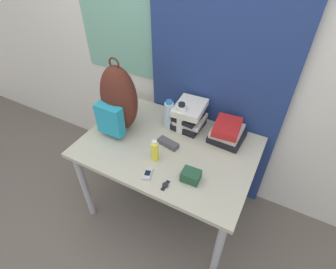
{
  "coord_description": "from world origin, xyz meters",
  "views": [
    {
      "loc": [
        0.62,
        -0.75,
        1.95
      ],
      "look_at": [
        0.0,
        0.41,
        0.82
      ],
      "focal_mm": 28.0,
      "sensor_mm": 36.0,
      "label": 1
    }
  ],
  "objects_px": {
    "book_stack_left": "(189,116)",
    "book_stack_center": "(227,132)",
    "wristwatch": "(165,185)",
    "sunscreen_bottle": "(155,151)",
    "sunglasses_case": "(169,143)",
    "cell_phone": "(148,174)",
    "backpack": "(118,101)",
    "camera_pouch": "(191,176)",
    "water_bottle": "(169,115)",
    "sports_bottle": "(181,119)"
  },
  "relations": [
    {
      "from": "book_stack_center",
      "to": "camera_pouch",
      "type": "distance_m",
      "value": 0.46
    },
    {
      "from": "book_stack_left",
      "to": "sunscreen_bottle",
      "type": "relative_size",
      "value": 1.74
    },
    {
      "from": "wristwatch",
      "to": "sunscreen_bottle",
      "type": "bearing_deg",
      "value": 135.01
    },
    {
      "from": "book_stack_left",
      "to": "sports_bottle",
      "type": "height_order",
      "value": "sports_bottle"
    },
    {
      "from": "book_stack_left",
      "to": "sports_bottle",
      "type": "relative_size",
      "value": 1.1
    },
    {
      "from": "book_stack_left",
      "to": "sunglasses_case",
      "type": "height_order",
      "value": "book_stack_left"
    },
    {
      "from": "backpack",
      "to": "camera_pouch",
      "type": "bearing_deg",
      "value": -17.82
    },
    {
      "from": "book_stack_left",
      "to": "wristwatch",
      "type": "bearing_deg",
      "value": -78.69
    },
    {
      "from": "backpack",
      "to": "sunscreen_bottle",
      "type": "relative_size",
      "value": 3.53
    },
    {
      "from": "sunglasses_case",
      "to": "cell_phone",
      "type": "bearing_deg",
      "value": -88.02
    },
    {
      "from": "book_stack_left",
      "to": "backpack",
      "type": "bearing_deg",
      "value": -150.1
    },
    {
      "from": "book_stack_left",
      "to": "book_stack_center",
      "type": "xyz_separation_m",
      "value": [
        0.29,
        -0.0,
        -0.03
      ]
    },
    {
      "from": "wristwatch",
      "to": "cell_phone",
      "type": "bearing_deg",
      "value": 170.46
    },
    {
      "from": "backpack",
      "to": "water_bottle",
      "type": "bearing_deg",
      "value": 29.48
    },
    {
      "from": "sunglasses_case",
      "to": "camera_pouch",
      "type": "height_order",
      "value": "camera_pouch"
    },
    {
      "from": "backpack",
      "to": "camera_pouch",
      "type": "height_order",
      "value": "backpack"
    },
    {
      "from": "sunscreen_bottle",
      "to": "camera_pouch",
      "type": "distance_m",
      "value": 0.28
    },
    {
      "from": "book_stack_left",
      "to": "book_stack_center",
      "type": "distance_m",
      "value": 0.29
    },
    {
      "from": "sports_bottle",
      "to": "wristwatch",
      "type": "height_order",
      "value": "sports_bottle"
    },
    {
      "from": "backpack",
      "to": "cell_phone",
      "type": "bearing_deg",
      "value": -36.49
    },
    {
      "from": "backpack",
      "to": "wristwatch",
      "type": "xyz_separation_m",
      "value": [
        0.54,
        -0.32,
        -0.23
      ]
    },
    {
      "from": "cell_phone",
      "to": "sunglasses_case",
      "type": "distance_m",
      "value": 0.29
    },
    {
      "from": "sunscreen_bottle",
      "to": "cell_phone",
      "type": "relative_size",
      "value": 1.56
    },
    {
      "from": "backpack",
      "to": "book_stack_left",
      "type": "height_order",
      "value": "backpack"
    },
    {
      "from": "water_bottle",
      "to": "cell_phone",
      "type": "bearing_deg",
      "value": -77.68
    },
    {
      "from": "cell_phone",
      "to": "wristwatch",
      "type": "height_order",
      "value": "cell_phone"
    },
    {
      "from": "sunglasses_case",
      "to": "book_stack_left",
      "type": "bearing_deg",
      "value": 83.03
    },
    {
      "from": "water_bottle",
      "to": "backpack",
      "type": "bearing_deg",
      "value": -150.52
    },
    {
      "from": "water_bottle",
      "to": "camera_pouch",
      "type": "xyz_separation_m",
      "value": [
        0.35,
        -0.38,
        -0.08
      ]
    },
    {
      "from": "sunscreen_bottle",
      "to": "camera_pouch",
      "type": "bearing_deg",
      "value": -10.08
    },
    {
      "from": "sunglasses_case",
      "to": "book_stack_center",
      "type": "bearing_deg",
      "value": 37.92
    },
    {
      "from": "book_stack_center",
      "to": "wristwatch",
      "type": "relative_size",
      "value": 3.11
    },
    {
      "from": "book_stack_left",
      "to": "cell_phone",
      "type": "height_order",
      "value": "book_stack_left"
    },
    {
      "from": "wristwatch",
      "to": "sunglasses_case",
      "type": "bearing_deg",
      "value": 114.8
    },
    {
      "from": "water_bottle",
      "to": "sports_bottle",
      "type": "distance_m",
      "value": 0.1
    },
    {
      "from": "wristwatch",
      "to": "sports_bottle",
      "type": "bearing_deg",
      "value": 105.81
    },
    {
      "from": "sports_bottle",
      "to": "sunscreen_bottle",
      "type": "distance_m",
      "value": 0.33
    },
    {
      "from": "sunglasses_case",
      "to": "camera_pouch",
      "type": "bearing_deg",
      "value": -38.04
    },
    {
      "from": "book_stack_left",
      "to": "sunscreen_bottle",
      "type": "xyz_separation_m",
      "value": [
        -0.05,
        -0.41,
        -0.03
      ]
    },
    {
      "from": "cell_phone",
      "to": "wristwatch",
      "type": "xyz_separation_m",
      "value": [
        0.13,
        -0.02,
        -0.0
      ]
    },
    {
      "from": "cell_phone",
      "to": "sunglasses_case",
      "type": "bearing_deg",
      "value": 91.98
    },
    {
      "from": "backpack",
      "to": "sunglasses_case",
      "type": "bearing_deg",
      "value": -1.36
    },
    {
      "from": "book_stack_center",
      "to": "sports_bottle",
      "type": "height_order",
      "value": "sports_bottle"
    },
    {
      "from": "sunscreen_bottle",
      "to": "cell_phone",
      "type": "distance_m",
      "value": 0.16
    },
    {
      "from": "book_stack_center",
      "to": "cell_phone",
      "type": "distance_m",
      "value": 0.63
    },
    {
      "from": "book_stack_left",
      "to": "cell_phone",
      "type": "xyz_separation_m",
      "value": [
        -0.02,
        -0.55,
        -0.09
      ]
    },
    {
      "from": "sunscreen_bottle",
      "to": "camera_pouch",
      "type": "relative_size",
      "value": 1.37
    },
    {
      "from": "book_stack_center",
      "to": "camera_pouch",
      "type": "xyz_separation_m",
      "value": [
        -0.07,
        -0.45,
        -0.03
      ]
    },
    {
      "from": "book_stack_center",
      "to": "sunglasses_case",
      "type": "height_order",
      "value": "book_stack_center"
    },
    {
      "from": "book_stack_left",
      "to": "sunglasses_case",
      "type": "relative_size",
      "value": 1.71
    }
  ]
}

